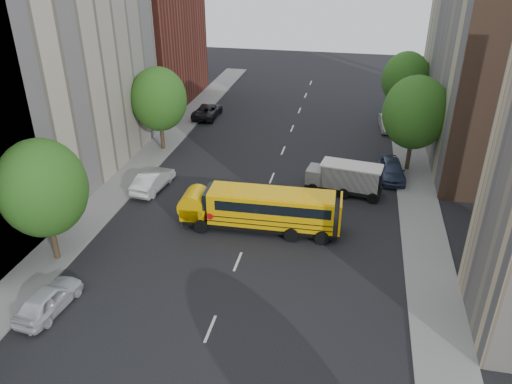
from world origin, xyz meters
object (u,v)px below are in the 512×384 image
(street_tree_2, at_px, (159,99))
(parked_car_5, at_px, (388,123))
(parked_car_0, at_px, (48,299))
(street_tree_1, at_px, (42,188))
(parked_car_2, at_px, (207,111))
(parked_car_4, at_px, (392,169))
(street_tree_4, at_px, (415,113))
(parked_car_1, at_px, (153,180))
(school_bus, at_px, (260,207))
(street_tree_5, at_px, (406,79))
(safari_truck, at_px, (345,178))

(street_tree_2, relative_size, parked_car_5, 1.81)
(parked_car_0, bearing_deg, parked_car_5, -114.24)
(parked_car_5, bearing_deg, street_tree_1, -131.46)
(parked_car_2, xyz_separation_m, parked_car_4, (19.20, -11.73, 0.09))
(street_tree_2, xyz_separation_m, parked_car_4, (20.60, -2.02, -4.02))
(street_tree_4, bearing_deg, parked_car_1, -158.43)
(street_tree_2, bearing_deg, street_tree_1, -90.00)
(parked_car_4, bearing_deg, school_bus, -137.98)
(street_tree_5, bearing_deg, street_tree_2, -151.39)
(street_tree_5, relative_size, school_bus, 0.72)
(parked_car_4, bearing_deg, street_tree_1, -147.70)
(street_tree_2, height_order, parked_car_5, street_tree_2)
(parked_car_0, bearing_deg, street_tree_5, -114.35)
(safari_truck, bearing_deg, parked_car_2, 144.40)
(school_bus, bearing_deg, parked_car_2, 113.54)
(safari_truck, bearing_deg, street_tree_5, 82.34)
(street_tree_4, relative_size, parked_car_4, 1.72)
(parked_car_2, distance_m, parked_car_5, 19.20)
(parked_car_1, bearing_deg, school_bus, 161.96)
(parked_car_2, distance_m, parked_car_4, 22.50)
(street_tree_1, bearing_deg, safari_truck, 36.68)
(safari_truck, xyz_separation_m, parked_car_1, (-14.74, -2.44, -0.52))
(street_tree_4, xyz_separation_m, safari_truck, (-5.06, -5.38, -3.78))
(street_tree_1, distance_m, parked_car_0, 6.45)
(street_tree_4, xyz_separation_m, parked_car_2, (-20.60, 9.72, -4.36))
(street_tree_1, height_order, street_tree_2, street_tree_1)
(parked_car_4, bearing_deg, street_tree_2, 168.90)
(parked_car_1, distance_m, parked_car_2, 17.56)
(parked_car_2, bearing_deg, street_tree_5, -173.39)
(street_tree_4, distance_m, street_tree_5, 12.01)
(school_bus, bearing_deg, parked_car_1, 154.85)
(street_tree_1, height_order, parked_car_0, street_tree_1)
(street_tree_4, relative_size, parked_car_2, 1.57)
(street_tree_2, height_order, parked_car_4, street_tree_2)
(parked_car_2, height_order, parked_car_5, parked_car_2)
(street_tree_2, distance_m, parked_car_0, 22.84)
(street_tree_5, bearing_deg, parked_car_1, -134.96)
(safari_truck, bearing_deg, parked_car_0, -122.40)
(parked_car_5, bearing_deg, parked_car_2, 175.16)
(street_tree_2, xyz_separation_m, parked_car_2, (1.40, 9.72, -4.11))
(parked_car_1, relative_size, parked_car_4, 1.00)
(parked_car_0, distance_m, parked_car_5, 36.97)
(parked_car_4, bearing_deg, parked_car_5, 84.49)
(street_tree_1, height_order, street_tree_5, street_tree_1)
(street_tree_2, height_order, parked_car_0, street_tree_2)
(parked_car_1, bearing_deg, parked_car_2, -81.90)
(street_tree_4, bearing_deg, street_tree_1, -140.71)
(parked_car_1, bearing_deg, street_tree_1, 83.28)
(street_tree_4, relative_size, street_tree_5, 1.08)
(parked_car_1, height_order, parked_car_2, parked_car_1)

